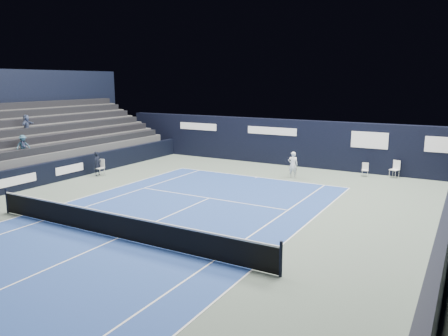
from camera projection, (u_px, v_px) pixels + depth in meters
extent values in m
plane|color=#56675C|center=(152.00, 223.00, 17.68)|extent=(48.00, 48.00, 0.00)
cube|color=navy|center=(118.00, 238.00, 15.97)|extent=(10.97, 23.77, 0.01)
cube|color=silver|center=(365.00, 170.00, 26.20)|extent=(0.42, 0.41, 0.03)
cube|color=silver|center=(365.00, 166.00, 26.31)|extent=(0.37, 0.09, 0.44)
cylinder|color=silver|center=(368.00, 173.00, 26.32)|extent=(0.02, 0.02, 0.38)
cylinder|color=silver|center=(362.00, 173.00, 26.42)|extent=(0.02, 0.02, 0.38)
cylinder|color=silver|center=(368.00, 174.00, 26.05)|extent=(0.02, 0.02, 0.38)
cylinder|color=silver|center=(362.00, 174.00, 26.15)|extent=(0.02, 0.02, 0.38)
cube|color=silver|center=(394.00, 170.00, 25.84)|extent=(0.60, 0.59, 0.04)
cube|color=silver|center=(397.00, 165.00, 25.90)|extent=(0.44, 0.21, 0.55)
cylinder|color=silver|center=(399.00, 174.00, 25.84)|extent=(0.03, 0.03, 0.48)
cylinder|color=silver|center=(393.00, 173.00, 26.15)|extent=(0.03, 0.03, 0.48)
cylinder|color=silver|center=(395.00, 175.00, 25.62)|extent=(0.03, 0.03, 0.48)
cylinder|color=silver|center=(389.00, 174.00, 25.93)|extent=(0.03, 0.03, 0.48)
cube|color=silver|center=(100.00, 168.00, 26.39)|extent=(0.47, 0.45, 0.04)
cube|color=silver|center=(102.00, 163.00, 26.50)|extent=(0.45, 0.05, 0.54)
cylinder|color=silver|center=(104.00, 172.00, 26.49)|extent=(0.03, 0.03, 0.47)
cylinder|color=silver|center=(100.00, 171.00, 26.69)|extent=(0.03, 0.03, 0.47)
cylinder|color=silver|center=(100.00, 173.00, 26.19)|extent=(0.03, 0.03, 0.47)
cylinder|color=silver|center=(95.00, 172.00, 26.38)|extent=(0.03, 0.03, 0.47)
imported|color=black|center=(97.00, 164.00, 26.41)|extent=(0.36, 0.54, 1.47)
cube|color=white|center=(257.00, 177.00, 26.09)|extent=(10.97, 0.06, 0.00)
cube|color=white|center=(252.00, 270.00, 13.31)|extent=(0.06, 23.77, 0.00)
cube|color=white|center=(22.00, 216.00, 18.64)|extent=(0.06, 23.77, 0.00)
cube|color=white|center=(214.00, 261.00, 13.97)|extent=(0.06, 23.77, 0.00)
cube|color=white|center=(43.00, 221.00, 17.97)|extent=(0.06, 23.77, 0.00)
cube|color=white|center=(209.00, 198.00, 21.42)|extent=(8.23, 0.06, 0.00)
cube|color=white|center=(118.00, 238.00, 15.97)|extent=(0.06, 12.80, 0.00)
cube|color=white|center=(256.00, 178.00, 25.97)|extent=(0.06, 0.30, 0.00)
cylinder|color=black|center=(281.00, 259.00, 12.76)|extent=(0.10, 0.10, 1.10)
cylinder|color=black|center=(7.00, 201.00, 18.98)|extent=(0.10, 0.10, 1.10)
cube|color=black|center=(117.00, 226.00, 15.88)|extent=(12.80, 0.03, 0.86)
cube|color=white|center=(117.00, 215.00, 15.80)|extent=(12.80, 0.05, 0.06)
cube|color=black|center=(287.00, 142.00, 29.72)|extent=(26.00, 0.60, 3.10)
cube|color=silver|center=(198.00, 126.00, 32.70)|extent=(3.20, 0.02, 0.50)
cube|color=silver|center=(272.00, 131.00, 29.79)|extent=(3.60, 0.02, 0.50)
cube|color=silver|center=(369.00, 140.00, 26.67)|extent=(2.20, 0.02, 1.00)
cube|color=silver|center=(442.00, 145.00, 24.72)|extent=(1.80, 0.02, 0.90)
cube|color=black|center=(68.00, 169.00, 25.58)|extent=(0.30, 22.00, 1.20)
cube|color=silver|center=(16.00, 181.00, 22.52)|extent=(0.02, 2.40, 0.45)
cube|color=silver|center=(70.00, 169.00, 25.50)|extent=(0.02, 2.00, 0.45)
cube|color=#454548|center=(74.00, 161.00, 26.68)|extent=(0.90, 16.00, 1.65)
cube|color=#4C4C4E|center=(63.00, 156.00, 27.07)|extent=(0.90, 16.00, 2.10)
cube|color=#464648|center=(53.00, 152.00, 27.47)|extent=(0.90, 16.00, 2.55)
cube|color=#555558|center=(44.00, 147.00, 27.86)|extent=(0.90, 16.00, 3.00)
cube|color=#49494B|center=(34.00, 143.00, 28.25)|extent=(0.90, 16.00, 3.45)
cube|color=#444446|center=(25.00, 138.00, 28.65)|extent=(0.90, 16.00, 3.90)
cube|color=black|center=(73.00, 145.00, 26.48)|extent=(0.63, 15.20, 0.40)
cube|color=black|center=(62.00, 136.00, 26.83)|extent=(0.63, 15.20, 0.40)
cube|color=black|center=(52.00, 128.00, 27.18)|extent=(0.63, 15.20, 0.40)
cube|color=black|center=(41.00, 121.00, 27.53)|extent=(0.63, 15.20, 0.40)
cube|color=black|center=(31.00, 113.00, 27.87)|extent=(0.63, 15.20, 0.40)
cube|color=black|center=(22.00, 105.00, 28.22)|extent=(0.63, 15.20, 0.40)
cube|color=black|center=(16.00, 119.00, 28.76)|extent=(0.60, 18.00, 6.40)
imported|color=#313552|center=(25.00, 146.00, 23.63)|extent=(0.52, 0.62, 1.12)
imported|color=#2B4C64|center=(23.00, 146.00, 23.55)|extent=(0.57, 0.82, 1.16)
imported|color=#374264|center=(27.00, 125.00, 25.64)|extent=(0.76, 1.13, 1.17)
imported|color=white|center=(293.00, 165.00, 25.80)|extent=(0.68, 0.59, 1.58)
cylinder|color=black|center=(289.00, 161.00, 25.56)|extent=(0.03, 0.29, 0.13)
torus|color=black|center=(287.00, 160.00, 25.33)|extent=(0.30, 0.13, 0.29)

